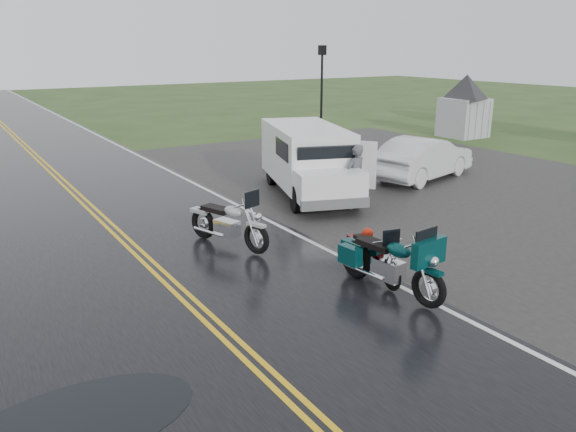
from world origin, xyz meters
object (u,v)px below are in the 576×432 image
Objects in this scene: visitor_center at (466,90)px; motorcycle_silver at (256,226)px; van_white at (297,175)px; person_at_van at (355,178)px; sedan_white at (423,159)px; lamp_post_far_right at (322,95)px; motorcycle_teal at (430,273)px; motorcycle_red at (392,264)px.

visitor_center reaches higher than motorcycle_silver.
person_at_van is (1.62, -0.61, -0.16)m from van_white.
lamp_post_far_right is (1.36, 8.17, 1.59)m from sedan_white.
sedan_white is at bearing -146.24° from visitor_center.
motorcycle_teal is 1.32× the size of person_at_van.
van_white is at bearing 86.79° from motorcycle_red.
person_at_van is (4.29, 1.82, 0.23)m from motorcycle_silver.
sedan_white is (6.12, 1.12, -0.36)m from van_white.
van_white is at bearing -128.84° from lamp_post_far_right.
sedan_white is at bearing -167.46° from person_at_van.
van_white is (1.43, 5.55, 0.52)m from motorcycle_red.
sedan_white is 8.43m from lamp_post_far_right.
sedan_white is at bearing 3.62° from motorcycle_silver.
lamp_post_far_right reaches higher than person_at_van.
sedan_white reaches higher than motorcycle_teal.
motorcycle_red is at bearing -120.98° from lamp_post_far_right.
motorcycle_silver is 4.67m from person_at_van.
lamp_post_far_right is at bearing 163.92° from visitor_center.
van_white is 6.23m from sedan_white.
motorcycle_teal is 1.03× the size of motorcycle_silver.
motorcycle_silver is 3.63m from van_white.
motorcycle_red is at bearing 116.98° from sedan_white.
van_white is (1.40, 6.48, 0.37)m from motorcycle_teal.
sedan_white reaches higher than motorcycle_silver.
motorcycle_red is 0.36× the size of van_white.
motorcycle_red is 0.83× the size of motorcycle_silver.
visitor_center is 7.90m from lamp_post_far_right.
van_white is 1.74m from person_at_van.
sedan_white is (-8.95, -5.98, -1.65)m from visitor_center.
van_white reaches higher than sedan_white.
motorcycle_teal is (-16.46, -13.57, -1.66)m from visitor_center.
person_at_van is at bearing 96.49° from sedan_white.
visitor_center reaches higher than motorcycle_red.
lamp_post_far_right reaches higher than sedan_white.
visitor_center is at bearing -70.71° from sedan_white.
motorcycle_red is at bearing 49.92° from person_at_van.
lamp_post_far_right is (5.86, 9.89, 1.39)m from person_at_van.
van_white reaches higher than motorcycle_teal.
motorcycle_teal is 0.44× the size of van_white.
lamp_post_far_right is at bearing -23.91° from sedan_white.
motorcycle_silver is (-17.74, -9.52, -1.68)m from visitor_center.
person_at_van reaches higher than motorcycle_teal.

